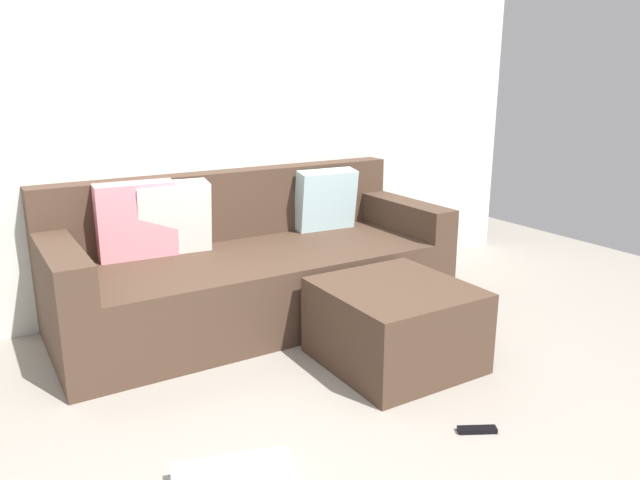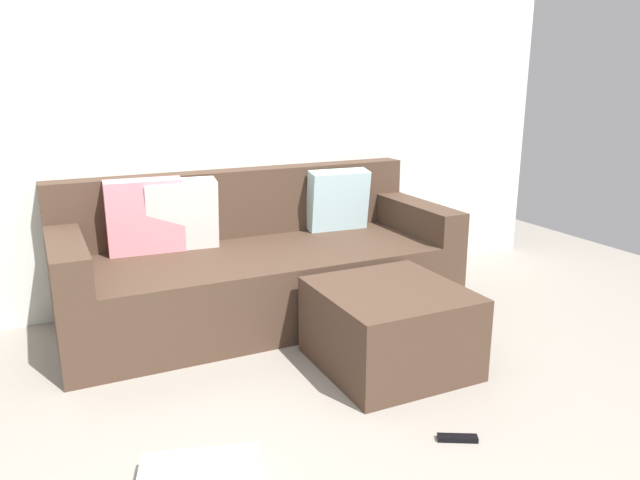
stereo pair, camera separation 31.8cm
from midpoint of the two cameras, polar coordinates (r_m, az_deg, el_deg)
wall_back at (r=3.96m, az=-10.32°, el=13.74°), size 5.55×0.10×2.76m
couch_sectional at (r=3.79m, az=-3.58°, el=-2.45°), size 2.38×0.96×0.88m
ottoman at (r=3.19m, az=9.41°, el=-8.11°), size 0.70×0.73×0.42m
remote_near_ottoman at (r=2.74m, az=16.19°, el=-17.48°), size 0.16×0.12×0.02m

